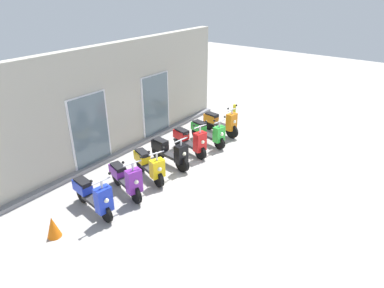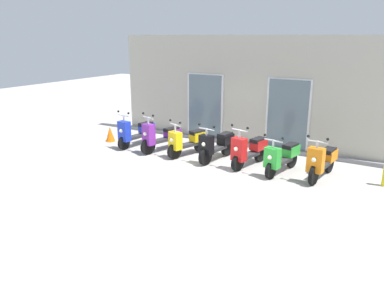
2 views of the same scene
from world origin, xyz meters
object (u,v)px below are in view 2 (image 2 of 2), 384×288
object	(u,v)px
scooter_yellow	(188,141)
scooter_black	(217,145)
scooter_red	(249,150)
scooter_orange	(322,161)
scooter_green	(282,156)
scooter_purple	(161,136)
traffic_cone	(110,134)
scooter_blue	(136,132)

from	to	relation	value
scooter_yellow	scooter_black	size ratio (longest dim) A/B	0.91
scooter_red	scooter_orange	size ratio (longest dim) A/B	0.94
scooter_yellow	scooter_green	world-z (taller)	scooter_yellow
scooter_yellow	scooter_green	distance (m)	2.95
scooter_black	scooter_green	size ratio (longest dim) A/B	1.03
scooter_purple	scooter_green	world-z (taller)	scooter_purple
scooter_purple	scooter_black	distance (m)	1.93
scooter_yellow	traffic_cone	xyz separation A→B (m)	(-3.14, 0.01, -0.20)
scooter_black	scooter_orange	size ratio (longest dim) A/B	0.99
scooter_blue	scooter_black	xyz separation A→B (m)	(2.96, 0.04, -0.03)
scooter_yellow	scooter_green	xyz separation A→B (m)	(2.95, -0.04, 0.00)
scooter_blue	scooter_orange	size ratio (longest dim) A/B	0.97
scooter_purple	scooter_yellow	distance (m)	0.96
scooter_blue	scooter_purple	bearing A→B (deg)	-2.69
scooter_purple	scooter_green	size ratio (longest dim) A/B	0.99
scooter_red	scooter_orange	bearing A→B (deg)	1.80
scooter_purple	scooter_orange	xyz separation A→B (m)	(4.91, 0.13, -0.01)
scooter_yellow	scooter_orange	bearing A→B (deg)	1.08
scooter_orange	scooter_green	bearing A→B (deg)	-173.76
scooter_purple	scooter_blue	bearing A→B (deg)	177.31
scooter_red	scooter_orange	xyz separation A→B (m)	(1.97, 0.06, 0.00)
scooter_blue	scooter_red	size ratio (longest dim) A/B	1.04
scooter_green	scooter_blue	bearing A→B (deg)	179.64
scooter_blue	scooter_green	size ratio (longest dim) A/B	1.01
scooter_yellow	scooter_orange	xyz separation A→B (m)	(3.96, 0.07, 0.02)
scooter_blue	scooter_black	distance (m)	2.96
scooter_blue	scooter_green	bearing A→B (deg)	-0.36
scooter_green	scooter_orange	size ratio (longest dim) A/B	0.97
scooter_yellow	scooter_black	xyz separation A→B (m)	(0.97, 0.03, 0.01)
scooter_red	scooter_green	size ratio (longest dim) A/B	0.97
scooter_orange	traffic_cone	size ratio (longest dim) A/B	3.14
scooter_purple	scooter_black	world-z (taller)	scooter_purple
scooter_green	scooter_orange	xyz separation A→B (m)	(1.01, 0.11, 0.02)
scooter_red	traffic_cone	distance (m)	5.13
scooter_purple	scooter_orange	distance (m)	4.91
scooter_orange	scooter_purple	bearing A→B (deg)	-178.51
scooter_purple	scooter_green	bearing A→B (deg)	0.27
scooter_yellow	scooter_red	world-z (taller)	scooter_red
scooter_red	scooter_purple	bearing A→B (deg)	-178.71
scooter_yellow	scooter_black	world-z (taller)	scooter_black
scooter_yellow	traffic_cone	distance (m)	3.15
scooter_purple	scooter_black	xyz separation A→B (m)	(1.92, 0.09, -0.02)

